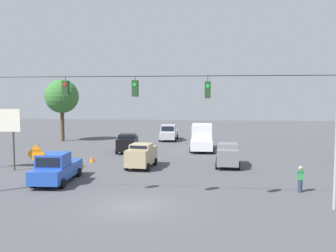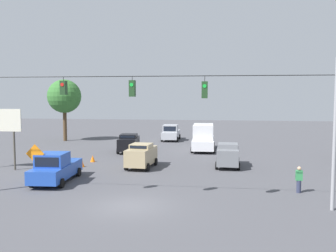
{
  "view_description": "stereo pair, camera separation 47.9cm",
  "coord_description": "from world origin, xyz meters",
  "px_view_note": "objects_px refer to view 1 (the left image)",
  "views": [
    {
      "loc": [
        -4.31,
        19.7,
        6.1
      ],
      "look_at": [
        -0.55,
        -11.32,
        3.47
      ],
      "focal_mm": 40.0,
      "sensor_mm": 36.0,
      "label": 1
    },
    {
      "loc": [
        -4.78,
        19.64,
        6.1
      ],
      "look_at": [
        -0.55,
        -11.32,
        3.47
      ],
      "focal_mm": 40.0,
      "sensor_mm": 36.0,
      "label": 2
    }
  ],
  "objects_px": {
    "pickup_truck_silver_withflow_deep": "(169,133)",
    "traffic_cone_second": "(72,169)",
    "overhead_signal_span": "(136,117)",
    "box_truck_white_oncoming_deep": "(202,138)",
    "traffic_cone_third": "(82,164)",
    "traffic_cone_fourth": "(92,159)",
    "pedestrian": "(300,179)",
    "sedan_black_withflow_far": "(128,143)",
    "pickup_truck_blue_parked_shoulder": "(56,168)",
    "sedan_grey_oncoming_far": "(228,155)",
    "work_zone_sign": "(36,157)",
    "sedan_tan_withflow_mid": "(141,155)",
    "traffic_cone_nearest": "(60,176)",
    "tree_horizon_left": "(62,97)"
  },
  "relations": [
    {
      "from": "pickup_truck_silver_withflow_deep",
      "to": "traffic_cone_second",
      "type": "height_order",
      "value": "pickup_truck_silver_withflow_deep"
    },
    {
      "from": "overhead_signal_span",
      "to": "box_truck_white_oncoming_deep",
      "type": "distance_m",
      "value": 20.93
    },
    {
      "from": "pickup_truck_silver_withflow_deep",
      "to": "traffic_cone_third",
      "type": "bearing_deg",
      "value": 75.26
    },
    {
      "from": "traffic_cone_third",
      "to": "traffic_cone_fourth",
      "type": "distance_m",
      "value": 2.43
    },
    {
      "from": "pedestrian",
      "to": "pickup_truck_silver_withflow_deep",
      "type": "bearing_deg",
      "value": -66.06
    },
    {
      "from": "sedan_black_withflow_far",
      "to": "pickup_truck_silver_withflow_deep",
      "type": "relative_size",
      "value": 0.85
    },
    {
      "from": "traffic_cone_fourth",
      "to": "overhead_signal_span",
      "type": "bearing_deg",
      "value": 118.83
    },
    {
      "from": "pickup_truck_blue_parked_shoulder",
      "to": "traffic_cone_second",
      "type": "xyz_separation_m",
      "value": [
        0.17,
        -3.37,
        -0.68
      ]
    },
    {
      "from": "sedan_grey_oncoming_far",
      "to": "work_zone_sign",
      "type": "bearing_deg",
      "value": 34.04
    },
    {
      "from": "sedan_grey_oncoming_far",
      "to": "traffic_cone_third",
      "type": "xyz_separation_m",
      "value": [
        12.23,
        1.71,
        -0.74
      ]
    },
    {
      "from": "pickup_truck_blue_parked_shoulder",
      "to": "sedan_tan_withflow_mid",
      "type": "relative_size",
      "value": 1.38
    },
    {
      "from": "pickup_truck_silver_withflow_deep",
      "to": "traffic_cone_nearest",
      "type": "relative_size",
      "value": 8.75
    },
    {
      "from": "sedan_black_withflow_far",
      "to": "overhead_signal_span",
      "type": "bearing_deg",
      "value": 104.66
    },
    {
      "from": "pickup_truck_silver_withflow_deep",
      "to": "traffic_cone_third",
      "type": "height_order",
      "value": "pickup_truck_silver_withflow_deep"
    },
    {
      "from": "sedan_tan_withflow_mid",
      "to": "work_zone_sign",
      "type": "bearing_deg",
      "value": 52.2
    },
    {
      "from": "sedan_black_withflow_far",
      "to": "work_zone_sign",
      "type": "xyz_separation_m",
      "value": [
        2.53,
        15.55,
        0.99
      ]
    },
    {
      "from": "traffic_cone_second",
      "to": "work_zone_sign",
      "type": "xyz_separation_m",
      "value": [
        0.57,
        4.81,
        1.69
      ]
    },
    {
      "from": "traffic_cone_fourth",
      "to": "sedan_black_withflow_far",
      "type": "bearing_deg",
      "value": -106.71
    },
    {
      "from": "pickup_truck_silver_withflow_deep",
      "to": "traffic_cone_third",
      "type": "relative_size",
      "value": 8.75
    },
    {
      "from": "traffic_cone_second",
      "to": "traffic_cone_third",
      "type": "xyz_separation_m",
      "value": [
        -0.0,
        -2.13,
        0.0
      ]
    },
    {
      "from": "sedan_tan_withflow_mid",
      "to": "work_zone_sign",
      "type": "height_order",
      "value": "work_zone_sign"
    },
    {
      "from": "traffic_cone_third",
      "to": "pedestrian",
      "type": "height_order",
      "value": "pedestrian"
    },
    {
      "from": "pickup_truck_blue_parked_shoulder",
      "to": "traffic_cone_nearest",
      "type": "distance_m",
      "value": 0.91
    },
    {
      "from": "box_truck_white_oncoming_deep",
      "to": "traffic_cone_third",
      "type": "relative_size",
      "value": 10.71
    },
    {
      "from": "sedan_black_withflow_far",
      "to": "pickup_truck_silver_withflow_deep",
      "type": "distance_m",
      "value": 11.2
    },
    {
      "from": "sedan_grey_oncoming_far",
      "to": "pedestrian",
      "type": "distance_m",
      "value": 8.95
    },
    {
      "from": "overhead_signal_span",
      "to": "work_zone_sign",
      "type": "distance_m",
      "value": 8.29
    },
    {
      "from": "box_truck_white_oncoming_deep",
      "to": "pickup_truck_silver_withflow_deep",
      "type": "height_order",
      "value": "box_truck_white_oncoming_deep"
    },
    {
      "from": "overhead_signal_span",
      "to": "work_zone_sign",
      "type": "relative_size",
      "value": 7.66
    },
    {
      "from": "traffic_cone_third",
      "to": "traffic_cone_fourth",
      "type": "xyz_separation_m",
      "value": [
        -0.1,
        -2.42,
        0.0
      ]
    },
    {
      "from": "sedan_grey_oncoming_far",
      "to": "sedan_tan_withflow_mid",
      "type": "distance_m",
      "value": 7.3
    },
    {
      "from": "sedan_black_withflow_far",
      "to": "traffic_cone_nearest",
      "type": "bearing_deg",
      "value": 82.5
    },
    {
      "from": "traffic_cone_second",
      "to": "traffic_cone_third",
      "type": "height_order",
      "value": "same"
    },
    {
      "from": "tree_horizon_left",
      "to": "traffic_cone_fourth",
      "type": "bearing_deg",
      "value": 121.27
    },
    {
      "from": "pickup_truck_blue_parked_shoulder",
      "to": "pedestrian",
      "type": "bearing_deg",
      "value": 177.59
    },
    {
      "from": "box_truck_white_oncoming_deep",
      "to": "traffic_cone_fourth",
      "type": "distance_m",
      "value": 12.85
    },
    {
      "from": "box_truck_white_oncoming_deep",
      "to": "traffic_cone_second",
      "type": "relative_size",
      "value": 10.71
    },
    {
      "from": "work_zone_sign",
      "to": "pedestrian",
      "type": "height_order",
      "value": "work_zone_sign"
    },
    {
      "from": "pickup_truck_silver_withflow_deep",
      "to": "traffic_cone_second",
      "type": "relative_size",
      "value": 8.75
    },
    {
      "from": "sedan_black_withflow_far",
      "to": "work_zone_sign",
      "type": "bearing_deg",
      "value": 80.76
    },
    {
      "from": "pickup_truck_silver_withflow_deep",
      "to": "pedestrian",
      "type": "distance_m",
      "value": 27.95
    },
    {
      "from": "pickup_truck_silver_withflow_deep",
      "to": "sedan_grey_oncoming_far",
      "type": "distance_m",
      "value": 19.04
    },
    {
      "from": "overhead_signal_span",
      "to": "traffic_cone_fourth",
      "type": "bearing_deg",
      "value": -61.17
    },
    {
      "from": "traffic_cone_fourth",
      "to": "pedestrian",
      "type": "distance_m",
      "value": 18.47
    },
    {
      "from": "traffic_cone_nearest",
      "to": "traffic_cone_second",
      "type": "bearing_deg",
      "value": -86.12
    },
    {
      "from": "box_truck_white_oncoming_deep",
      "to": "traffic_cone_second",
      "type": "height_order",
      "value": "box_truck_white_oncoming_deep"
    },
    {
      "from": "sedan_tan_withflow_mid",
      "to": "tree_horizon_left",
      "type": "relative_size",
      "value": 0.5
    },
    {
      "from": "sedan_grey_oncoming_far",
      "to": "tree_horizon_left",
      "type": "distance_m",
      "value": 26.32
    },
    {
      "from": "pickup_truck_silver_withflow_deep",
      "to": "traffic_cone_second",
      "type": "xyz_separation_m",
      "value": [
        5.1,
        21.49,
        -0.68
      ]
    },
    {
      "from": "work_zone_sign",
      "to": "traffic_cone_nearest",
      "type": "bearing_deg",
      "value": -110.18
    }
  ]
}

